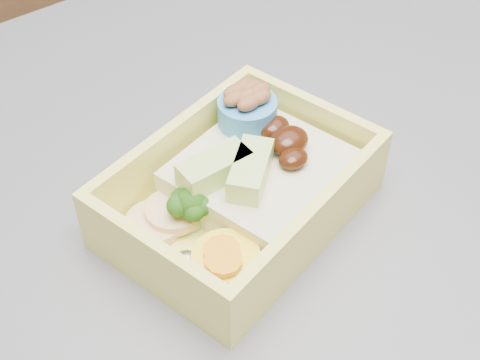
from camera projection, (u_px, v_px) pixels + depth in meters
bento_box at (243, 186)px, 0.44m from camera, size 0.19×0.16×0.06m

